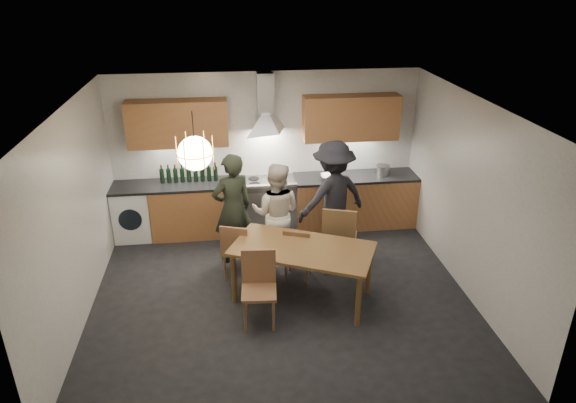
{
  "coord_description": "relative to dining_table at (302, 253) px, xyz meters",
  "views": [
    {
      "loc": [
        -0.63,
        -5.81,
        4.04
      ],
      "look_at": [
        0.14,
        0.4,
        1.2
      ],
      "focal_mm": 32.0,
      "sensor_mm": 36.0,
      "label": 1
    }
  ],
  "objects": [
    {
      "name": "chair_back_left",
      "position": [
        -0.85,
        0.56,
        -0.18
      ],
      "size": [
        0.5,
        0.5,
        0.86
      ],
      "rotation": [
        0.0,
        0.0,
        2.81
      ],
      "color": "brown",
      "rests_on": "ground"
    },
    {
      "name": "counter_run",
      "position": [
        -0.25,
        2.04,
        -0.22
      ],
      "size": [
        5.0,
        0.62,
        0.9
      ],
      "color": "#BC7C48",
      "rests_on": "ground"
    },
    {
      "name": "person_right",
      "position": [
        0.66,
        1.29,
        0.2
      ],
      "size": [
        1.3,
        1.03,
        1.76
      ],
      "primitive_type": "imported",
      "rotation": [
        0.0,
        0.0,
        3.52
      ],
      "color": "black",
      "rests_on": "ground"
    },
    {
      "name": "range_stove",
      "position": [
        -0.27,
        2.04,
        -0.23
      ],
      "size": [
        0.9,
        0.6,
        0.92
      ],
      "color": "silver",
      "rests_on": "ground"
    },
    {
      "name": "chair_back_right",
      "position": [
        0.61,
        0.57,
        -0.08
      ],
      "size": [
        0.59,
        0.59,
        1.04
      ],
      "rotation": [
        0.0,
        0.0,
        2.83
      ],
      "color": "brown",
      "rests_on": "ground"
    },
    {
      "name": "mixing_bowl",
      "position": [
        0.73,
        1.95,
        0.26
      ],
      "size": [
        0.29,
        0.29,
        0.07
      ],
      "primitive_type": "imported",
      "rotation": [
        0.0,
        0.0,
        0.01
      ],
      "color": "#B2B1B5",
      "rests_on": "counter_run"
    },
    {
      "name": "chair_back_mid",
      "position": [
        -0.01,
        0.4,
        -0.2
      ],
      "size": [
        0.47,
        0.47,
        0.82
      ],
      "rotation": [
        0.0,
        0.0,
        2.8
      ],
      "color": "brown",
      "rests_on": "ground"
    },
    {
      "name": "ground",
      "position": [
        -0.27,
        0.09,
        -0.67
      ],
      "size": [
        5.0,
        5.0,
        0.0
      ],
      "primitive_type": "plane",
      "color": "black",
      "rests_on": "ground"
    },
    {
      "name": "person_left",
      "position": [
        -0.87,
        1.12,
        0.17
      ],
      "size": [
        0.73,
        0.62,
        1.69
      ],
      "primitive_type": "imported",
      "rotation": [
        0.0,
        0.0,
        3.55
      ],
      "color": "black",
      "rests_on": "ground"
    },
    {
      "name": "dining_table",
      "position": [
        0.0,
        0.0,
        0.0
      ],
      "size": [
        2.02,
        1.58,
        0.76
      ],
      "rotation": [
        0.0,
        0.0,
        -0.43
      ],
      "color": "brown",
      "rests_on": "ground"
    },
    {
      "name": "stock_pot",
      "position": [
        1.67,
        2.05,
        0.3
      ],
      "size": [
        0.26,
        0.26,
        0.15
      ],
      "primitive_type": "cylinder",
      "rotation": [
        0.0,
        0.0,
        -0.26
      ],
      "color": "#A9A9AC",
      "rests_on": "counter_run"
    },
    {
      "name": "room_shell",
      "position": [
        -0.27,
        0.09,
        1.03
      ],
      "size": [
        5.02,
        4.52,
        2.61
      ],
      "color": "white",
      "rests_on": "ground"
    },
    {
      "name": "person_mid",
      "position": [
        -0.24,
        1.04,
        0.1
      ],
      "size": [
        0.89,
        0.77,
        1.54
      ],
      "primitive_type": "imported",
      "rotation": [
        0.0,
        0.0,
        2.85
      ],
      "color": "beige",
      "rests_on": "ground"
    },
    {
      "name": "chair_front",
      "position": [
        -0.6,
        -0.4,
        -0.14
      ],
      "size": [
        0.45,
        0.45,
        0.94
      ],
      "rotation": [
        0.0,
        0.0,
        -0.08
      ],
      "color": "brown",
      "rests_on": "ground"
    },
    {
      "name": "wine_bottles",
      "position": [
        -1.54,
        2.12,
        0.38
      ],
      "size": [
        0.92,
        0.07,
        0.3
      ],
      "color": "black",
      "rests_on": "counter_run"
    },
    {
      "name": "pendant_lamp",
      "position": [
        -1.27,
        -0.01,
        1.43
      ],
      "size": [
        0.43,
        0.43,
        0.7
      ],
      "color": "black",
      "rests_on": "ground"
    },
    {
      "name": "wall_fixtures",
      "position": [
        -0.27,
        2.16,
        1.2
      ],
      "size": [
        4.3,
        0.54,
        1.1
      ],
      "color": "#BA7B47",
      "rests_on": "ground"
    }
  ]
}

